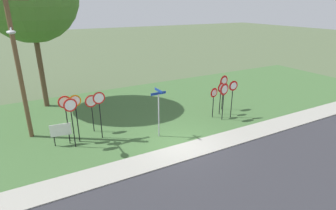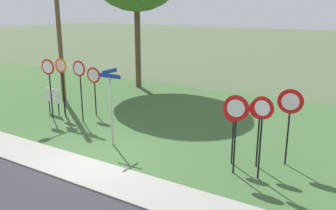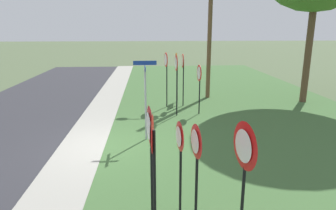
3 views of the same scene
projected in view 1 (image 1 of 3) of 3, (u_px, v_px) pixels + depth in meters
The scene contains 17 objects.
ground_plane at pixel (179, 145), 15.11m from camera, with size 160.00×160.00×0.00m, color #4C5B3D.
road_asphalt at pixel (239, 194), 11.17m from camera, with size 44.00×6.40×0.01m, color #2D2D33.
sidewalk_strip at pixel (187, 151), 14.45m from camera, with size 44.00×1.60×0.06m, color #99968C.
grass_median at pixel (138, 110), 20.03m from camera, with size 44.00×12.00×0.04m, color #3D6033.
stop_sign_near_left at pixel (92, 105), 16.04m from camera, with size 0.76×0.12×2.35m.
stop_sign_near_right at pixel (99, 105), 15.12m from camera, with size 0.70×0.10×2.81m.
stop_sign_far_left at pixel (76, 109), 14.66m from camera, with size 0.66×0.11×2.80m.
stop_sign_far_center at pixel (66, 109), 14.77m from camera, with size 0.71×0.09×2.72m.
stop_sign_far_right at pixel (71, 112), 14.10m from camera, with size 0.71×0.13×2.80m.
yield_sign_near_left at pixel (221, 91), 18.63m from camera, with size 0.66×0.13×2.30m.
yield_sign_near_right at pixel (224, 93), 17.64m from camera, with size 0.80×0.15×2.55m.
yield_sign_far_left at pixel (214, 96), 18.15m from camera, with size 0.65×0.13×2.11m.
yield_sign_far_right at pixel (224, 84), 19.44m from camera, with size 0.80×0.17×2.58m.
yield_sign_center at pixel (233, 90), 18.02m from camera, with size 0.69×0.12×2.61m.
street_name_post at pixel (159, 109), 15.43m from camera, with size 0.96×0.82×2.90m.
utility_pole at pixel (17, 58), 14.27m from camera, with size 2.10×2.34×8.60m.
notice_board at pixel (61, 131), 14.77m from camera, with size 1.10×0.16×1.25m.
Camera 1 is at (-7.00, -11.43, 7.36)m, focal length 28.98 mm.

